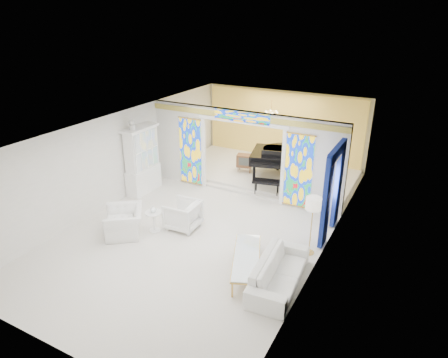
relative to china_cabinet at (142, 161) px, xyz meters
The scene contains 24 objects.
floor 3.47m from the china_cabinet, 10.50° to the right, with size 12.00×12.00×0.00m, color beige.
ceiling 3.75m from the china_cabinet, 10.50° to the right, with size 7.00×12.00×0.02m, color white.
wall_back 6.30m from the china_cabinet, 59.24° to the left, with size 7.00×0.02×3.00m, color silver.
wall_front 7.35m from the china_cabinet, 64.01° to the right, with size 7.00×0.02×3.00m, color silver.
wall_left 0.74m from the china_cabinet, 115.42° to the right, with size 0.02×12.00×3.00m, color silver.
wall_right 6.75m from the china_cabinet, ahead, with size 0.02×12.00×3.00m, color silver.
partition_wall 3.54m from the china_cabinet, 23.50° to the left, with size 7.00×0.22×3.00m.
stained_glass_left 1.76m from the china_cabinet, 47.47° to the left, with size 0.90×0.04×2.40m, color gold.
stained_glass_right 5.41m from the china_cabinet, 13.85° to the left, with size 0.90×0.04×2.40m, color gold.
stained_glass_transom 3.84m from the china_cabinet, 21.91° to the left, with size 2.00×0.04×0.34m, color gold.
alcove_platform 4.88m from the china_cabinet, 47.45° to the left, with size 6.80×3.80×0.18m, color beige.
gold_curtain_back 6.19m from the china_cabinet, 58.67° to the left, with size 6.70×0.10×2.90m, color #EACD51.
chandelier 5.02m from the china_cabinet, 44.89° to the left, with size 0.48×0.48×0.30m, color #BC9141.
blue_drapes 6.63m from the china_cabinet, ahead, with size 0.14×1.85×2.65m.
china_cabinet is the anchor object (origin of this frame).
armchair_left 3.07m from the china_cabinet, 62.36° to the right, with size 1.19×1.04×0.77m, color silver.
armchair_right 3.17m from the china_cabinet, 29.84° to the right, with size 0.91×0.93×0.85m, color white.
sofa 6.79m from the china_cabinet, 23.87° to the right, with size 2.38×0.93×0.69m, color white.
side_table 3.03m from the china_cabinet, 45.83° to the right, with size 0.60×0.60×0.62m.
vase 2.97m from the china_cabinet, 45.83° to the right, with size 0.19×0.19×0.20m, color silver.
coffee_table 5.97m from the china_cabinet, 26.73° to the right, with size 1.37×2.17×0.46m.
floor_lamp 6.51m from the china_cabinet, ahead, with size 0.44×0.44×1.64m.
grand_piano 5.01m from the china_cabinet, 40.24° to the left, with size 2.14×3.28×1.20m.
tv_console 3.98m from the china_cabinet, 49.39° to the left, with size 0.67×0.53×0.69m.
Camera 1 is at (5.46, -9.61, 6.04)m, focal length 32.00 mm.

